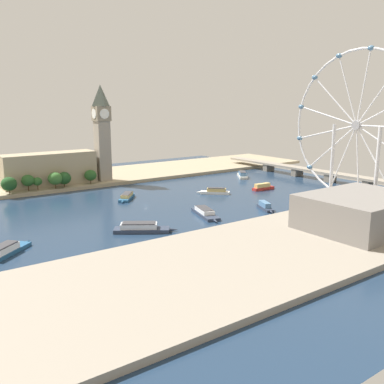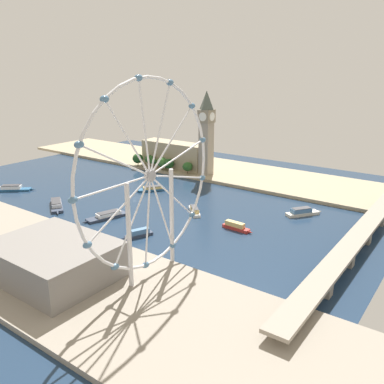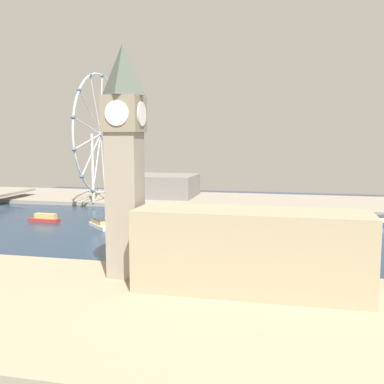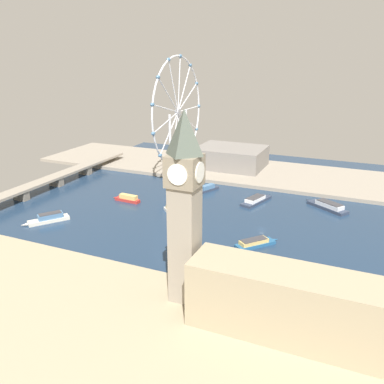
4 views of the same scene
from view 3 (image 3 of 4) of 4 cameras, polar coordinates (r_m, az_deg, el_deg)
name	(u,v)px [view 3 (image 3 of 4)]	position (r m, az deg, el deg)	size (l,w,h in m)	color
ground_plane	(203,232)	(259.61, 1.48, -5.21)	(418.48, 418.48, 0.00)	#1E334C
riverbank_left	(127,310)	(144.03, -8.33, -14.71)	(90.00, 520.00, 3.00)	tan
riverbank_right	(231,201)	(380.27, 5.07, -1.15)	(90.00, 520.00, 3.00)	gray
clock_tower	(125,158)	(164.68, -8.65, 4.36)	(14.20, 14.20, 85.13)	gray
parliament_block	(250,251)	(151.64, 7.50, -7.50)	(22.00, 77.94, 27.63)	tan
tree_row_embankment	(274,255)	(170.28, 10.46, -7.99)	(14.08, 79.29, 13.66)	#513823
ferris_wheel	(101,135)	(378.44, -11.64, 7.15)	(100.61, 3.20, 104.97)	silver
riverside_hall	(160,186)	(398.38, -4.15, 0.83)	(50.30, 63.75, 19.20)	gray
tour_boat_0	(199,239)	(234.46, 0.89, -6.04)	(25.19, 22.27, 4.56)	#235684
tour_boat_1	(44,218)	(307.65, -18.43, -3.21)	(6.21, 24.30, 5.55)	#B22D28
tour_boat_2	(383,221)	(309.72, 23.37, -3.40)	(27.62, 31.16, 5.46)	#235684
tour_boat_3	(269,215)	(309.61, 9.84, -2.90)	(25.45, 33.97, 5.64)	#2D384C
tour_boat_5	(100,224)	(278.14, -11.71, -4.09)	(21.94, 22.42, 5.25)	white
tour_boat_6	(138,209)	(331.86, -6.89, -2.22)	(22.53, 12.42, 5.21)	#2D384C
tour_boat_7	(193,214)	(309.11, 0.08, -2.89)	(36.90, 17.42, 4.86)	#2D384C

